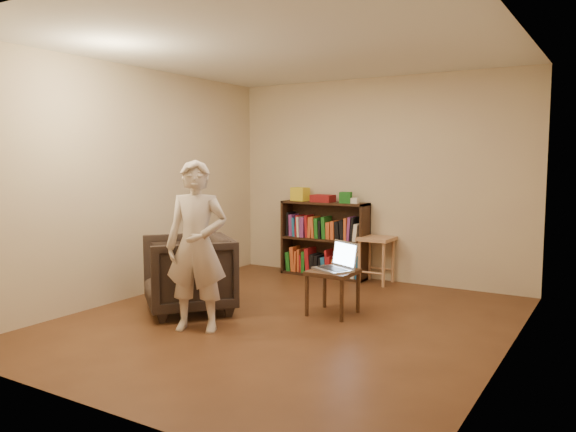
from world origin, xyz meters
The scene contains 15 objects.
floor centered at (0.00, 0.00, 0.00)m, with size 4.50×4.50×0.00m, color #4A2A17.
ceiling centered at (0.00, 0.00, 2.60)m, with size 4.50×4.50×0.00m, color silver.
wall_back centered at (0.00, 2.25, 1.30)m, with size 4.00×4.00×0.00m, color #C8B097.
wall_left centered at (-2.00, 0.00, 1.30)m, with size 4.50×4.50×0.00m, color #C8B097.
wall_right centered at (2.00, 0.00, 1.30)m, with size 4.50×4.50×0.00m, color #C8B097.
bookshelf centered at (-0.67, 2.09, 0.44)m, with size 1.20×0.30×1.00m.
box_yellow centered at (-1.06, 2.09, 1.09)m, with size 0.22×0.16×0.18m, color yellow.
red_cloth centered at (-0.68, 2.05, 1.05)m, with size 0.29×0.21×0.10m, color maroon.
box_green centered at (-0.35, 2.05, 1.07)m, with size 0.14×0.14×0.14m, color #1B671F.
box_white centered at (-0.22, 2.05, 1.04)m, with size 0.09×0.09×0.07m, color white.
stool centered at (0.10, 2.03, 0.48)m, with size 0.41×0.41×0.59m.
armchair centered at (-1.05, -0.21, 0.40)m, with size 0.84×0.87×0.79m, color #302620.
side_table centered at (0.27, 0.46, 0.38)m, with size 0.44×0.44×0.45m.
laptop centered at (0.30, 0.50, 0.52)m, with size 0.48×0.45×0.28m.
person centered at (-0.56, -0.65, 0.78)m, with size 0.57×0.37×1.56m, color beige.
Camera 1 is at (2.77, -4.53, 1.58)m, focal length 35.00 mm.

